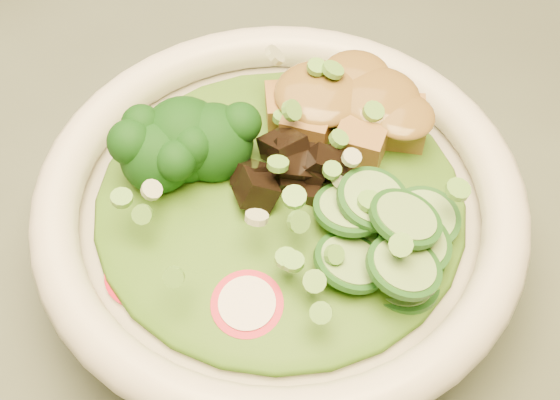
# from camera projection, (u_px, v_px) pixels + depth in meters

# --- Properties ---
(dining_table) EXTENTS (1.20, 0.80, 0.75)m
(dining_table) POSITION_uv_depth(u_px,v_px,m) (119.00, 303.00, 0.55)
(dining_table) COLOR black
(dining_table) RESTS_ON ground
(salad_bowl) EXTENTS (0.25, 0.25, 0.07)m
(salad_bowl) POSITION_uv_depth(u_px,v_px,m) (280.00, 221.00, 0.41)
(salad_bowl) COLOR silver
(salad_bowl) RESTS_ON dining_table
(lettuce_bed) EXTENTS (0.19, 0.19, 0.02)m
(lettuce_bed) POSITION_uv_depth(u_px,v_px,m) (280.00, 199.00, 0.40)
(lettuce_bed) COLOR #2D5F14
(lettuce_bed) RESTS_ON salad_bowl
(broccoli_florets) EXTENTS (0.08, 0.07, 0.04)m
(broccoli_florets) POSITION_uv_depth(u_px,v_px,m) (183.00, 135.00, 0.40)
(broccoli_florets) COLOR black
(broccoli_florets) RESTS_ON salad_bowl
(radish_slices) EXTENTS (0.10, 0.04, 0.02)m
(radish_slices) POSITION_uv_depth(u_px,v_px,m) (212.00, 287.00, 0.36)
(radish_slices) COLOR #B80E26
(radish_slices) RESTS_ON salad_bowl
(cucumber_slices) EXTENTS (0.07, 0.07, 0.03)m
(cucumber_slices) POSITION_uv_depth(u_px,v_px,m) (386.00, 244.00, 0.37)
(cucumber_slices) COLOR #8DB866
(cucumber_slices) RESTS_ON salad_bowl
(mushroom_heap) EXTENTS (0.07, 0.07, 0.04)m
(mushroom_heap) POSITION_uv_depth(u_px,v_px,m) (292.00, 169.00, 0.39)
(mushroom_heap) COLOR black
(mushroom_heap) RESTS_ON salad_bowl
(tofu_cubes) EXTENTS (0.09, 0.06, 0.03)m
(tofu_cubes) POSITION_uv_depth(u_px,v_px,m) (343.00, 114.00, 0.42)
(tofu_cubes) COLOR olive
(tofu_cubes) RESTS_ON salad_bowl
(peanut_sauce) EXTENTS (0.07, 0.05, 0.01)m
(peanut_sauce) POSITION_uv_depth(u_px,v_px,m) (344.00, 98.00, 0.41)
(peanut_sauce) COLOR brown
(peanut_sauce) RESTS_ON tofu_cubes
(scallion_garnish) EXTENTS (0.18, 0.18, 0.02)m
(scallion_garnish) POSITION_uv_depth(u_px,v_px,m) (280.00, 172.00, 0.38)
(scallion_garnish) COLOR #5EA339
(scallion_garnish) RESTS_ON salad_bowl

